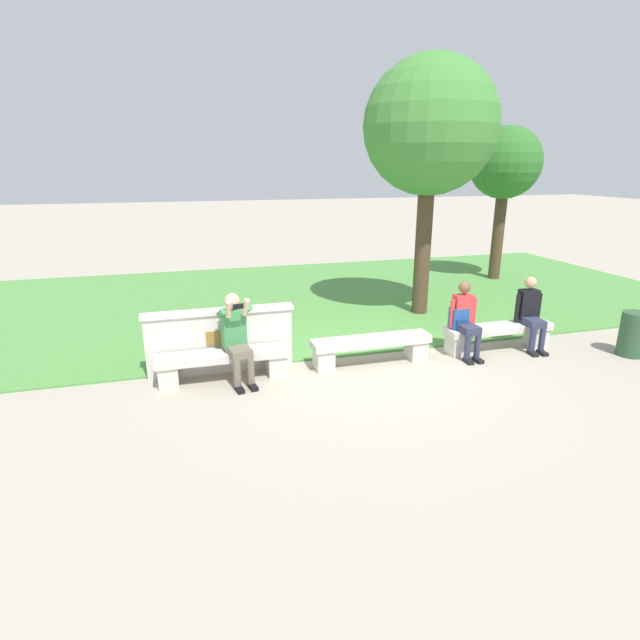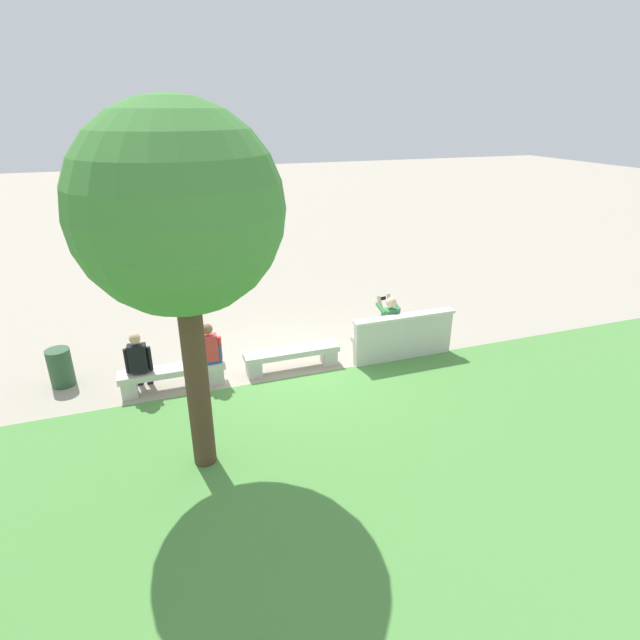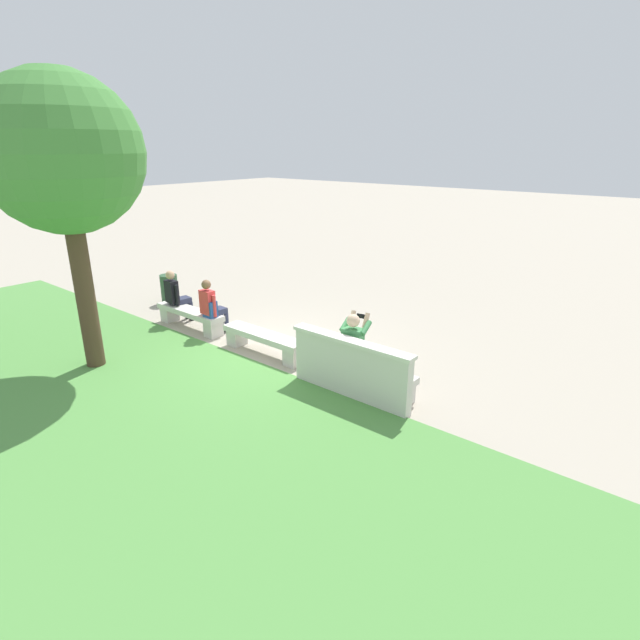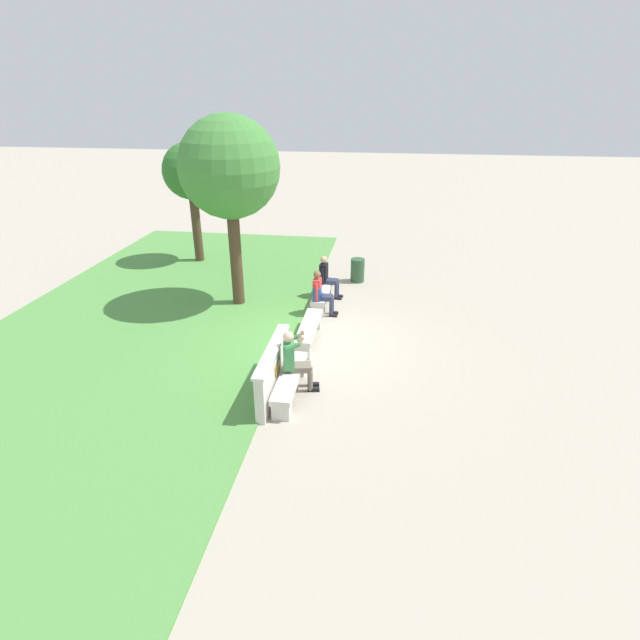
{
  "view_description": "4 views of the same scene",
  "coord_description": "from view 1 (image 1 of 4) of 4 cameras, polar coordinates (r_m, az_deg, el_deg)",
  "views": [
    {
      "loc": [
        -2.87,
        -7.03,
        3.09
      ],
      "look_at": [
        -1.02,
        -0.57,
        1.0
      ],
      "focal_mm": 28.0,
      "sensor_mm": 36.0,
      "label": 1
    },
    {
      "loc": [
        2.44,
        8.77,
        4.96
      ],
      "look_at": [
        -0.7,
        -0.27,
        0.89
      ],
      "focal_mm": 28.0,
      "sensor_mm": 36.0,
      "label": 2
    },
    {
      "loc": [
        -6.67,
        6.36,
        3.95
      ],
      "look_at": [
        -0.99,
        -0.54,
        0.8
      ],
      "focal_mm": 28.0,
      "sensor_mm": 36.0,
      "label": 3
    },
    {
      "loc": [
        -10.78,
        -1.84,
        5.66
      ],
      "look_at": [
        -0.93,
        -0.41,
        1.03
      ],
      "focal_mm": 28.0,
      "sensor_mm": 36.0,
      "label": 4
    }
  ],
  "objects": [
    {
      "name": "person_distant",
      "position": [
        8.64,
        16.28,
        0.31
      ],
      "size": [
        0.48,
        0.68,
        1.26
      ],
      "color": "black",
      "rests_on": "ground"
    },
    {
      "name": "bench_near",
      "position": [
        8.09,
        5.89,
        -3.0
      ],
      "size": [
        1.96,
        0.4,
        0.45
      ],
      "color": "beige",
      "rests_on": "ground"
    },
    {
      "name": "tree_behind_wall",
      "position": [
        14.69,
        20.41,
        16.24
      ],
      "size": [
        1.88,
        1.88,
        4.09
      ],
      "color": "#4C3826",
      "rests_on": "ground"
    },
    {
      "name": "grass_strip",
      "position": [
        12.16,
        -1.78,
        2.62
      ],
      "size": [
        18.67,
        8.0,
        0.03
      ],
      "primitive_type": "cube",
      "color": "#518E42",
      "rests_on": "ground"
    },
    {
      "name": "bench_mid",
      "position": [
        9.19,
        19.69,
        -1.43
      ],
      "size": [
        1.96,
        0.4,
        0.45
      ],
      "color": "beige",
      "rests_on": "ground"
    },
    {
      "name": "person_companion",
      "position": [
        9.37,
        22.92,
        0.93
      ],
      "size": [
        0.48,
        0.7,
        1.26
      ],
      "color": "black",
      "rests_on": "ground"
    },
    {
      "name": "backpack",
      "position": [
        8.69,
        15.58,
        0.16
      ],
      "size": [
        0.28,
        0.24,
        0.43
      ],
      "color": "#234C8C",
      "rests_on": "bench_mid"
    },
    {
      "name": "trash_bin",
      "position": [
        9.9,
        32.19,
        -1.37
      ],
      "size": [
        0.44,
        0.44,
        0.75
      ],
      "primitive_type": "cylinder",
      "color": "#2D5133",
      "rests_on": "ground"
    },
    {
      "name": "ground_plane",
      "position": [
        8.19,
        5.82,
        -4.96
      ],
      "size": [
        80.0,
        80.0,
        0.0
      ],
      "primitive_type": "plane",
      "color": "#A89E8C"
    },
    {
      "name": "tree_left_background",
      "position": [
        10.66,
        12.48,
        20.58
      ],
      "size": [
        2.65,
        2.65,
        5.14
      ],
      "color": "#4C3826",
      "rests_on": "ground"
    },
    {
      "name": "backrest_wall_with_plaque",
      "position": [
        7.82,
        -11.31,
        -2.29
      ],
      "size": [
        2.27,
        0.24,
        1.01
      ],
      "color": "beige",
      "rests_on": "ground"
    },
    {
      "name": "bench_main",
      "position": [
        7.58,
        -10.98,
        -4.66
      ],
      "size": [
        1.96,
        0.4,
        0.45
      ],
      "color": "beige",
      "rests_on": "ground"
    },
    {
      "name": "person_photographer",
      "position": [
        7.37,
        -9.57,
        -1.59
      ],
      "size": [
        0.52,
        0.76,
        1.32
      ],
      "color": "black",
      "rests_on": "ground"
    }
  ]
}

